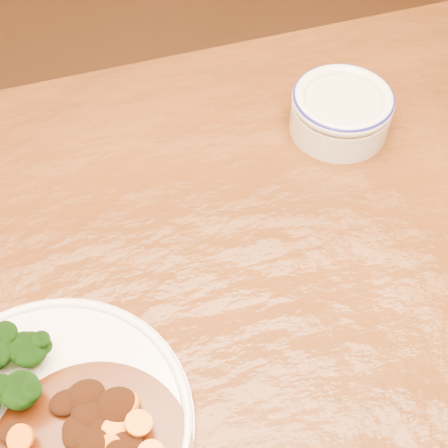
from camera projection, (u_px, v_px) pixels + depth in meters
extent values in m
cube|color=#5D2E10|center=(259.00, 325.00, 0.67)|extent=(1.54, 0.96, 0.04)
cylinder|color=white|center=(46.00, 431.00, 0.58)|extent=(0.28, 0.28, 0.01)
torus|color=white|center=(44.00, 429.00, 0.57)|extent=(0.28, 0.28, 0.01)
cylinder|color=#6B8E49|center=(26.00, 399.00, 0.58)|extent=(0.01, 0.01, 0.02)
ellipsoid|color=black|center=(20.00, 390.00, 0.57)|extent=(0.04, 0.04, 0.03)
cylinder|color=#6B8E49|center=(34.00, 359.00, 0.61)|extent=(0.01, 0.01, 0.02)
ellipsoid|color=black|center=(29.00, 349.00, 0.59)|extent=(0.04, 0.04, 0.03)
ellipsoid|color=black|center=(11.00, 433.00, 0.56)|extent=(0.02, 0.02, 0.01)
ellipsoid|color=black|center=(120.00, 411.00, 0.57)|extent=(0.03, 0.03, 0.01)
ellipsoid|color=black|center=(94.00, 407.00, 0.58)|extent=(0.03, 0.03, 0.01)
ellipsoid|color=black|center=(76.00, 429.00, 0.56)|extent=(0.03, 0.03, 0.01)
ellipsoid|color=black|center=(96.00, 430.00, 0.56)|extent=(0.03, 0.03, 0.02)
ellipsoid|color=black|center=(79.00, 436.00, 0.56)|extent=(0.03, 0.03, 0.01)
ellipsoid|color=black|center=(87.00, 415.00, 0.57)|extent=(0.03, 0.03, 0.01)
ellipsoid|color=black|center=(94.00, 443.00, 0.55)|extent=(0.03, 0.03, 0.02)
ellipsoid|color=black|center=(117.00, 405.00, 0.57)|extent=(0.04, 0.04, 0.02)
ellipsoid|color=black|center=(14.00, 434.00, 0.56)|extent=(0.02, 0.02, 0.01)
ellipsoid|color=black|center=(66.00, 403.00, 0.58)|extent=(0.03, 0.03, 0.02)
ellipsoid|color=black|center=(86.00, 395.00, 0.58)|extent=(0.04, 0.03, 0.02)
cylinder|color=orange|center=(139.00, 423.00, 0.55)|extent=(0.03, 0.03, 0.01)
cylinder|color=orange|center=(127.00, 404.00, 0.57)|extent=(0.03, 0.03, 0.01)
cylinder|color=orange|center=(115.00, 431.00, 0.56)|extent=(0.03, 0.03, 0.01)
cylinder|color=orange|center=(20.00, 438.00, 0.55)|extent=(0.03, 0.03, 0.02)
cylinder|color=orange|center=(93.00, 440.00, 0.55)|extent=(0.03, 0.02, 0.01)
cylinder|color=silver|center=(340.00, 117.00, 0.81)|extent=(0.13, 0.13, 0.04)
cylinder|color=beige|center=(343.00, 102.00, 0.79)|extent=(0.10, 0.10, 0.01)
torus|color=silver|center=(343.00, 100.00, 0.79)|extent=(0.13, 0.13, 0.02)
torus|color=navy|center=(344.00, 97.00, 0.78)|extent=(0.13, 0.13, 0.01)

